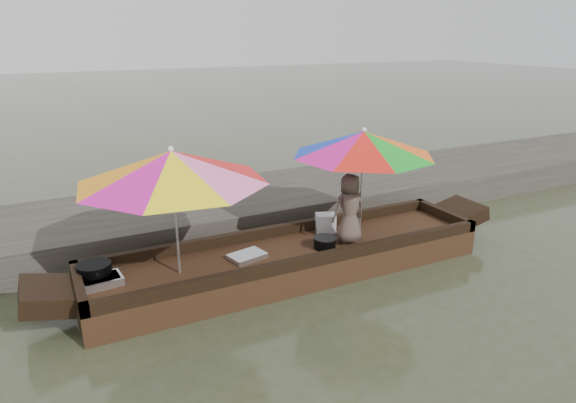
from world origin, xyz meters
name	(u,v)px	position (x,y,z in m)	size (l,w,h in m)	color
water	(291,274)	(0.00, 0.00, 0.00)	(80.00, 80.00, 0.00)	#333920
dock	(233,208)	(0.00, 2.20, 0.25)	(22.00, 2.20, 0.50)	#2D2B26
boat_hull	(291,262)	(0.00, 0.00, 0.17)	(5.38, 1.20, 0.35)	#321C11
cooking_pot	(95,272)	(-2.44, 0.25, 0.45)	(0.39, 0.39, 0.21)	black
tray_crayfish	(102,281)	(-2.39, 0.10, 0.39)	(0.45, 0.31, 0.09)	silver
tray_scallop	(247,256)	(-0.62, 0.02, 0.38)	(0.45, 0.31, 0.06)	silver
charcoal_grill	(325,243)	(0.43, -0.14, 0.42)	(0.29, 0.29, 0.14)	black
supply_bag	(326,223)	(0.75, 0.38, 0.48)	(0.28, 0.22, 0.26)	silver
vendor	(349,208)	(0.82, -0.11, 0.84)	(0.48, 0.31, 0.98)	#4F3F36
umbrella_bow	(175,212)	(-1.51, 0.00, 1.12)	(2.20, 2.20, 1.55)	green
umbrella_stern	(362,184)	(1.08, 0.00, 1.12)	(1.95, 1.95, 1.55)	#FFF214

